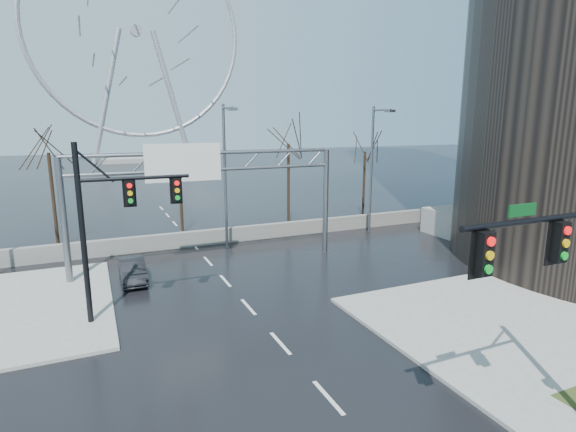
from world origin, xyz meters
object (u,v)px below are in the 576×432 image
sign_gantry (203,184)px  car (132,270)px  signal_mast_far (110,216)px  signal_mast_near (573,271)px  ferris_wheel (137,40)px

sign_gantry → car: size_ratio=4.27×
signal_mast_far → sign_gantry: 8.14m
signal_mast_near → ferris_wheel: size_ratio=0.16×
signal_mast_near → car: signal_mast_near is taller
ferris_wheel → car: ferris_wheel is taller
sign_gantry → signal_mast_far: bearing=-132.5°
signal_mast_far → ferris_wheel: 89.30m
signal_mast_far → sign_gantry: (5.49, 6.00, 0.35)m
signal_mast_near → car: (-9.91, 18.14, -4.24)m
ferris_wheel → car: (-9.77, -80.90, -25.50)m
sign_gantry → car: (-4.39, -0.86, -4.55)m
signal_mast_near → sign_gantry: signal_mast_near is taller
signal_mast_far → car: 6.73m
ferris_wheel → car: 85.39m
sign_gantry → ferris_wheel: 82.91m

